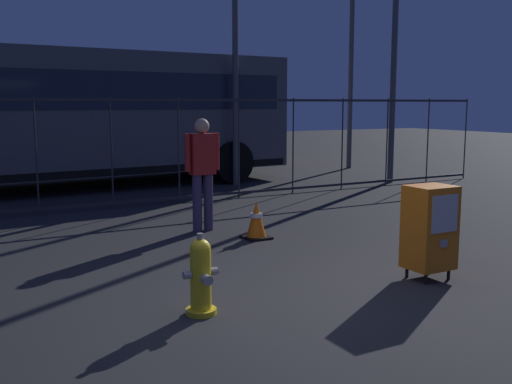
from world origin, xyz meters
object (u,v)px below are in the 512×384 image
traffic_cone (256,220)px  bus_near (59,112)px  fire_hydrant (201,276)px  pedestrian (202,168)px  street_light_near_right (396,6)px  newspaper_box_primary (430,227)px  street_light_far_left (235,6)px  street_light_near_left (352,5)px  bus_far (86,110)px

traffic_cone → bus_near: 6.69m
fire_hydrant → pedestrian: bearing=65.6°
pedestrian → street_light_near_right: bearing=24.9°
newspaper_box_primary → bus_near: 9.30m
pedestrian → street_light_far_left: (2.77, 4.31, 3.09)m
pedestrian → street_light_far_left: bearing=57.3°
street_light_far_left → fire_hydrant: bearing=-119.3°
fire_hydrant → newspaper_box_primary: bearing=-4.1°
pedestrian → street_light_near_left: size_ratio=0.20×
newspaper_box_primary → traffic_cone: size_ratio=1.92×
bus_near → street_light_near_right: 8.01m
newspaper_box_primary → street_light_near_right: street_light_near_right is taller
fire_hydrant → bus_near: size_ratio=0.07×
pedestrian → street_light_near_left: (7.32, 5.91, 3.70)m
pedestrian → bus_far: bus_far is taller
bus_near → bus_far: 4.56m
fire_hydrant → street_light_near_left: bearing=46.2°
bus_far → street_light_near_right: bearing=-43.4°
bus_near → street_light_near_left: (8.27, 0.36, 2.94)m
fire_hydrant → newspaper_box_primary: 2.62m
bus_far → street_light_near_right: 9.21m
bus_near → fire_hydrant: bearing=-97.3°
street_light_near_left → street_light_near_right: street_light_near_left is taller
fire_hydrant → bus_far: bearing=80.7°
newspaper_box_primary → street_light_near_left: size_ratio=0.13×
street_light_near_left → street_light_far_left: size_ratio=1.17×
bus_far → street_light_near_right: (5.56, -6.93, 2.40)m
newspaper_box_primary → street_light_near_left: 11.95m
newspaper_box_primary → traffic_cone: newspaper_box_primary is taller
fire_hydrant → bus_far: bus_far is taller
pedestrian → bus_near: bearing=99.6°
newspaper_box_primary → bus_far: bearing=92.0°
traffic_cone → street_light_near_left: (6.88, 6.74, 4.39)m
bus_far → street_light_near_right: size_ratio=1.51×
bus_near → bus_far: same height
bus_near → street_light_near_right: size_ratio=1.50×
pedestrian → street_light_near_left: street_light_near_left is taller
traffic_cone → street_light_far_left: bearing=65.7°
street_light_near_left → pedestrian: bearing=-141.1°
fire_hydrant → pedestrian: size_ratio=0.45×
traffic_cone → street_light_near_left: street_light_near_left is taller
bus_near → street_light_near_left: bearing=-1.4°
street_light_far_left → newspaper_box_primary: bearing=-102.0°
street_light_near_left → street_light_near_right: (-1.10, -3.02, -0.54)m
fire_hydrant → street_light_far_left: bearing=60.7°
bus_far → street_light_near_left: street_light_near_left is taller
newspaper_box_primary → street_light_far_left: (1.64, 7.76, 3.47)m
fire_hydrant → street_light_far_left: size_ratio=0.11×
pedestrian → traffic_cone: pedestrian is taller
traffic_cone → street_light_far_left: 6.79m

